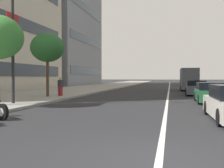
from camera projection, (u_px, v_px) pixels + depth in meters
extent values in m
plane|color=#262628|center=(159.00, 161.00, 5.57)|extent=(400.00, 400.00, 0.00)
cube|color=gray|center=(80.00, 89.00, 37.34)|extent=(160.00, 8.81, 0.15)
cube|color=silver|center=(169.00, 89.00, 39.80)|extent=(110.00, 0.16, 0.01)
cylinder|color=black|center=(2.00, 112.00, 10.77)|extent=(0.36, 0.65, 0.65)
cylinder|color=silver|center=(2.00, 112.00, 10.77)|extent=(0.24, 0.35, 0.33)
cylinder|color=black|center=(207.00, 108.00, 12.43)|extent=(0.62, 0.23, 0.62)
cylinder|color=black|center=(220.00, 118.00, 9.40)|extent=(0.62, 0.23, 0.62)
cube|color=#236038|center=(210.00, 95.00, 18.29)|extent=(4.37, 1.77, 0.69)
cube|color=black|center=(210.00, 86.00, 18.26)|extent=(2.18, 1.62, 0.50)
cylinder|color=black|center=(196.00, 96.00, 19.87)|extent=(0.62, 0.22, 0.62)
cylinder|color=black|center=(219.00, 97.00, 19.53)|extent=(0.62, 0.22, 0.62)
cylinder|color=black|center=(200.00, 99.00, 17.06)|extent=(0.62, 0.22, 0.62)
cube|color=#4C515B|center=(196.00, 90.00, 25.75)|extent=(4.22, 1.87, 0.76)
cube|color=black|center=(196.00, 83.00, 25.67)|extent=(2.29, 1.69, 0.48)
cylinder|color=black|center=(186.00, 91.00, 27.28)|extent=(0.62, 0.23, 0.62)
cylinder|color=black|center=(204.00, 91.00, 26.92)|extent=(0.62, 0.23, 0.62)
cylinder|color=black|center=(187.00, 93.00, 24.59)|extent=(0.62, 0.23, 0.62)
cylinder|color=black|center=(207.00, 93.00, 24.22)|extent=(0.62, 0.23, 0.62)
cube|color=#4C5156|center=(189.00, 79.00, 34.55)|extent=(5.93, 2.04, 2.55)
cube|color=black|center=(191.00, 74.00, 31.66)|extent=(0.04, 1.70, 0.56)
cylinder|color=black|center=(181.00, 87.00, 36.74)|extent=(0.72, 0.26, 0.72)
cylinder|color=black|center=(195.00, 87.00, 36.36)|extent=(0.72, 0.26, 0.72)
cylinder|color=black|center=(182.00, 88.00, 32.80)|extent=(0.72, 0.26, 0.72)
cylinder|color=black|center=(198.00, 88.00, 32.42)|extent=(0.72, 0.26, 0.72)
cylinder|color=#232326|center=(13.00, 31.00, 16.21)|extent=(0.18, 0.18, 8.44)
cube|color=#B21E23|center=(9.00, 21.00, 15.85)|extent=(0.56, 0.03, 1.10)
cube|color=#B21E23|center=(16.00, 24.00, 16.54)|extent=(0.56, 0.03, 1.10)
cylinder|color=#473323|center=(48.00, 78.00, 22.04)|extent=(0.22, 0.22, 2.88)
ellipsoid|color=#265B28|center=(47.00, 48.00, 21.98)|extent=(2.68, 2.68, 2.28)
cube|color=maroon|center=(60.00, 91.00, 22.76)|extent=(0.37, 0.40, 0.77)
cube|color=#2D2D33|center=(60.00, 83.00, 22.75)|extent=(0.43, 0.48, 0.53)
sphere|color=tan|center=(60.00, 79.00, 22.74)|extent=(0.21, 0.21, 0.21)
cube|color=#2D3842|center=(6.00, 69.00, 29.60)|extent=(28.28, 0.08, 1.50)
cube|color=#2D3842|center=(5.00, 18.00, 29.47)|extent=(28.28, 0.08, 1.50)
cube|color=#384756|center=(88.00, 71.00, 59.21)|extent=(21.51, 0.08, 1.50)
cube|color=#384756|center=(88.00, 41.00, 59.05)|extent=(21.51, 0.08, 1.50)
cube|color=#384756|center=(88.00, 10.00, 58.89)|extent=(21.51, 0.08, 1.50)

